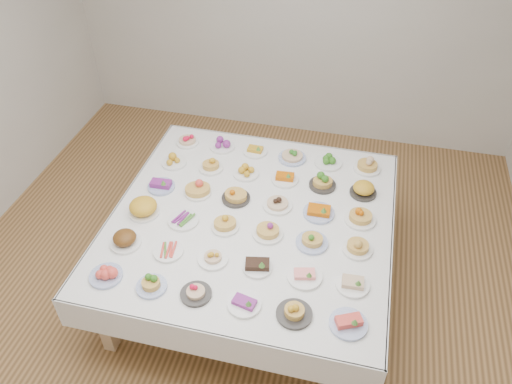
% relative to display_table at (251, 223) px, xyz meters
% --- Properties ---
extents(room_envelope, '(5.02, 5.02, 2.81)m').
position_rel_display_table_xyz_m(room_envelope, '(-0.12, -0.07, 1.15)').
color(room_envelope, '#A07342').
rests_on(room_envelope, ground).
extents(display_table, '(2.16, 2.16, 0.75)m').
position_rel_display_table_xyz_m(display_table, '(0.00, 0.00, 0.00)').
color(display_table, white).
rests_on(display_table, ground).
extents(dish_0, '(0.22, 0.22, 0.10)m').
position_rel_display_table_xyz_m(dish_0, '(-0.82, -0.81, 0.11)').
color(dish_0, '#4C66B2').
rests_on(dish_0, display_table).
extents(dish_1, '(0.20, 0.20, 0.11)m').
position_rel_display_table_xyz_m(dish_1, '(-0.48, -0.82, 0.11)').
color(dish_1, '#4C66B2').
rests_on(dish_1, display_table).
extents(dish_2, '(0.21, 0.21, 0.10)m').
position_rel_display_table_xyz_m(dish_2, '(-0.17, -0.81, 0.11)').
color(dish_2, '#2C2927').
rests_on(dish_2, display_table).
extents(dish_3, '(0.22, 0.22, 0.09)m').
position_rel_display_table_xyz_m(dish_3, '(0.16, -0.82, 0.11)').
color(dish_3, white).
rests_on(dish_3, display_table).
extents(dish_4, '(0.23, 0.23, 0.12)m').
position_rel_display_table_xyz_m(dish_4, '(0.48, -0.82, 0.12)').
color(dish_4, '#2C2927').
rests_on(dish_4, display_table).
extents(dish_5, '(0.24, 0.24, 0.10)m').
position_rel_display_table_xyz_m(dish_5, '(0.82, -0.81, 0.11)').
color(dish_5, '#4C66B2').
rests_on(dish_5, display_table).
extents(dish_6, '(0.22, 0.22, 0.13)m').
position_rel_display_table_xyz_m(dish_6, '(-0.82, -0.49, 0.13)').
color(dish_6, white).
rests_on(dish_6, display_table).
extents(dish_7, '(0.21, 0.21, 0.05)m').
position_rel_display_table_xyz_m(dish_7, '(-0.49, -0.50, 0.09)').
color(dish_7, white).
rests_on(dish_7, display_table).
extents(dish_8, '(0.21, 0.21, 0.10)m').
position_rel_display_table_xyz_m(dish_8, '(-0.15, -0.49, 0.11)').
color(dish_8, white).
rests_on(dish_8, display_table).
extents(dish_9, '(0.20, 0.20, 0.10)m').
position_rel_display_table_xyz_m(dish_9, '(0.17, -0.49, 0.11)').
color(dish_9, white).
rests_on(dish_9, display_table).
extents(dish_10, '(0.24, 0.24, 0.10)m').
position_rel_display_table_xyz_m(dish_10, '(0.50, -0.50, 0.11)').
color(dish_10, white).
rests_on(dish_10, display_table).
extents(dish_11, '(0.23, 0.23, 0.10)m').
position_rel_display_table_xyz_m(dish_11, '(0.82, -0.49, 0.11)').
color(dish_11, white).
rests_on(dish_11, display_table).
extents(dish_12, '(0.24, 0.24, 0.15)m').
position_rel_display_table_xyz_m(dish_12, '(-0.82, -0.16, 0.14)').
color(dish_12, white).
rests_on(dish_12, display_table).
extents(dish_13, '(0.23, 0.23, 0.05)m').
position_rel_display_table_xyz_m(dish_13, '(-0.49, -0.17, 0.09)').
color(dish_13, white).
rests_on(dish_13, display_table).
extents(dish_14, '(0.21, 0.21, 0.12)m').
position_rel_display_table_xyz_m(dish_14, '(-0.16, -0.16, 0.12)').
color(dish_14, white).
rests_on(dish_14, display_table).
extents(dish_15, '(0.23, 0.23, 0.14)m').
position_rel_display_table_xyz_m(dish_15, '(0.16, -0.16, 0.13)').
color(dish_15, white).
rests_on(dish_15, display_table).
extents(dish_16, '(0.23, 0.23, 0.13)m').
position_rel_display_table_xyz_m(dish_16, '(0.50, -0.17, 0.13)').
color(dish_16, '#4C66B2').
rests_on(dish_16, display_table).
extents(dish_17, '(0.22, 0.22, 0.13)m').
position_rel_display_table_xyz_m(dish_17, '(0.82, -0.16, 0.13)').
color(dish_17, white).
rests_on(dish_17, display_table).
extents(dish_18, '(0.22, 0.22, 0.10)m').
position_rel_display_table_xyz_m(dish_18, '(-0.81, 0.16, 0.11)').
color(dish_18, '#4C66B2').
rests_on(dish_18, display_table).
extents(dish_19, '(0.24, 0.23, 0.14)m').
position_rel_display_table_xyz_m(dish_19, '(-0.49, 0.17, 0.14)').
color(dish_19, white).
rests_on(dish_19, display_table).
extents(dish_20, '(0.22, 0.22, 0.13)m').
position_rel_display_table_xyz_m(dish_20, '(-0.17, 0.17, 0.13)').
color(dish_20, '#2C2927').
rests_on(dish_20, display_table).
extents(dish_21, '(0.23, 0.23, 0.13)m').
position_rel_display_table_xyz_m(dish_21, '(0.17, 0.16, 0.13)').
color(dish_21, white).
rests_on(dish_21, display_table).
extents(dish_22, '(0.24, 0.24, 0.11)m').
position_rel_display_table_xyz_m(dish_22, '(0.50, 0.15, 0.12)').
color(dish_22, '#4C66B2').
rests_on(dish_22, display_table).
extents(dish_23, '(0.24, 0.24, 0.14)m').
position_rel_display_table_xyz_m(dish_23, '(0.82, 0.16, 0.13)').
color(dish_23, white).
rests_on(dish_23, display_table).
extents(dish_24, '(0.21, 0.21, 0.09)m').
position_rel_display_table_xyz_m(dish_24, '(-0.82, 0.49, 0.11)').
color(dish_24, white).
rests_on(dish_24, display_table).
extents(dish_25, '(0.20, 0.20, 0.11)m').
position_rel_display_table_xyz_m(dish_25, '(-0.48, 0.50, 0.12)').
color(dish_25, white).
rests_on(dish_25, display_table).
extents(dish_26, '(0.22, 0.22, 0.10)m').
position_rel_display_table_xyz_m(dish_26, '(-0.17, 0.50, 0.12)').
color(dish_26, white).
rests_on(dish_26, display_table).
extents(dish_27, '(0.22, 0.22, 0.09)m').
position_rel_display_table_xyz_m(dish_27, '(0.16, 0.50, 0.10)').
color(dish_27, white).
rests_on(dish_27, display_table).
extents(dish_28, '(0.24, 0.23, 0.14)m').
position_rel_display_table_xyz_m(dish_28, '(0.48, 0.50, 0.14)').
color(dish_28, '#2C2927').
rests_on(dish_28, display_table).
extents(dish_29, '(0.21, 0.21, 0.12)m').
position_rel_display_table_xyz_m(dish_29, '(0.82, 0.48, 0.12)').
color(dish_29, '#2C2927').
rests_on(dish_29, display_table).
extents(dish_30, '(0.22, 0.22, 0.12)m').
position_rel_display_table_xyz_m(dish_30, '(-0.81, 0.82, 0.13)').
color(dish_30, white).
rests_on(dish_30, display_table).
extents(dish_31, '(0.22, 0.22, 0.11)m').
position_rel_display_table_xyz_m(dish_31, '(-0.48, 0.83, 0.12)').
color(dish_31, white).
rests_on(dish_31, display_table).
extents(dish_32, '(0.21, 0.21, 0.09)m').
position_rel_display_table_xyz_m(dish_32, '(-0.17, 0.82, 0.11)').
color(dish_32, white).
rests_on(dish_32, display_table).
extents(dish_33, '(0.24, 0.24, 0.14)m').
position_rel_display_table_xyz_m(dish_33, '(0.17, 0.81, 0.13)').
color(dish_33, '#4C66B2').
rests_on(dish_33, display_table).
extents(dish_34, '(0.24, 0.24, 0.09)m').
position_rel_display_table_xyz_m(dish_34, '(0.49, 0.81, 0.10)').
color(dish_34, white).
rests_on(dish_34, display_table).
extents(dish_35, '(0.25, 0.24, 0.15)m').
position_rel_display_table_xyz_m(dish_35, '(0.82, 0.81, 0.14)').
color(dish_35, white).
rests_on(dish_35, display_table).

